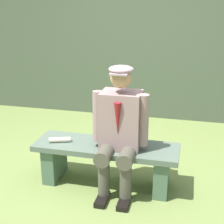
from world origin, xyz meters
name	(u,v)px	position (x,y,z in m)	size (l,w,h in m)	color
ground_plane	(106,183)	(0.00, 0.00, 0.00)	(30.00, 30.00, 0.00)	olive
bench	(106,158)	(0.00, 0.00, 0.30)	(1.44, 0.44, 0.44)	#536455
seated_man	(120,127)	(-0.15, 0.06, 0.67)	(0.55, 0.59, 1.25)	gray
rolled_magazine	(60,140)	(0.47, 0.05, 0.46)	(0.05, 0.05, 0.21)	beige
stadium_wall	(143,40)	(0.00, -2.25, 1.21)	(12.00, 0.24, 2.42)	#485541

